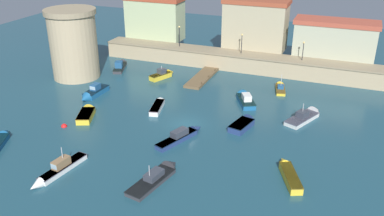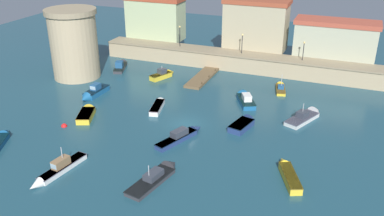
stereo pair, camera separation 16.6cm
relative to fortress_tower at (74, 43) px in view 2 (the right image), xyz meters
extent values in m
plane|color=#1E4756|center=(23.26, -9.58, -5.62)|extent=(126.54, 126.54, 0.00)
cube|color=tan|center=(23.26, 13.37, -4.28)|extent=(48.58, 3.73, 2.67)
cube|color=gray|center=(23.26, 13.37, -2.83)|extent=(48.58, 4.03, 0.24)
cube|color=#A9BA8A|center=(5.90, 17.49, 0.70)|extent=(10.64, 4.51, 7.29)
cube|color=tan|center=(25.26, 17.81, 1.03)|extent=(10.72, 5.15, 7.95)
cube|color=#9B442B|center=(25.26, 17.81, 5.35)|extent=(11.15, 5.36, 0.70)
cube|color=#A8AB8F|center=(38.68, 17.75, -0.21)|extent=(12.86, 5.03, 5.47)
cube|color=#A94835|center=(38.68, 17.75, 2.87)|extent=(13.38, 5.23, 0.70)
cylinder|color=tan|center=(0.00, 0.00, -0.46)|extent=(7.45, 7.45, 10.31)
cylinder|color=gray|center=(0.00, 0.00, 5.10)|extent=(8.04, 8.04, 0.80)
cube|color=brown|center=(19.50, 6.61, -5.42)|extent=(2.55, 9.80, 0.40)
cylinder|color=#493925|center=(20.65, 9.87, -5.27)|extent=(0.20, 0.20, 0.70)
cylinder|color=#493925|center=(20.65, 6.61, -5.27)|extent=(0.20, 0.20, 0.70)
cylinder|color=#493925|center=(20.65, 3.34, -5.27)|extent=(0.20, 0.20, 0.70)
cylinder|color=black|center=(12.70, 13.37, -1.01)|extent=(0.12, 0.12, 3.40)
sphere|color=#F9D172|center=(12.70, 13.37, 0.84)|extent=(0.32, 0.32, 0.32)
cylinder|color=black|center=(24.11, 13.37, -1.18)|extent=(0.12, 0.12, 3.06)
sphere|color=#F9D172|center=(24.11, 13.37, 0.50)|extent=(0.32, 0.32, 0.32)
cylinder|color=black|center=(34.29, 13.37, -1.33)|extent=(0.12, 0.12, 2.76)
sphere|color=#F9D172|center=(34.29, 13.37, 0.20)|extent=(0.32, 0.32, 0.32)
cube|color=gold|center=(10.57, -12.94, -5.21)|extent=(3.06, 4.30, 0.82)
cone|color=gold|center=(9.63, -10.64, -5.21)|extent=(1.91, 1.63, 1.61)
cube|color=brown|center=(10.57, -12.94, -4.84)|extent=(3.12, 4.39, 0.08)
cube|color=#195689|center=(7.20, -5.40, -5.21)|extent=(1.76, 4.61, 0.81)
cone|color=#195689|center=(7.13, -8.27, -5.21)|extent=(1.59, 1.32, 1.56)
cube|color=#0C2536|center=(7.20, -5.40, -4.85)|extent=(1.80, 4.70, 0.08)
cube|color=navy|center=(7.20, -5.46, -4.38)|extent=(1.09, 1.48, 0.86)
cube|color=#99B7C6|center=(7.18, -6.19, -4.33)|extent=(0.95, 0.08, 0.51)
cube|color=silver|center=(36.88, -3.35, -5.32)|extent=(3.91, 5.72, 0.60)
cone|color=silver|center=(38.25, -0.27, -5.32)|extent=(2.19, 2.00, 1.77)
cube|color=#545567|center=(36.88, -3.35, -5.06)|extent=(3.98, 5.84, 0.08)
cube|color=#333842|center=(36.89, -3.34, -4.62)|extent=(1.65, 1.78, 0.79)
cylinder|color=#B2B2B7|center=(36.88, -3.36, -4.09)|extent=(0.08, 0.08, 1.86)
cube|color=gold|center=(37.74, -17.53, -5.22)|extent=(3.06, 4.92, 0.79)
cone|color=gold|center=(36.51, -14.74, -5.22)|extent=(1.60, 1.70, 1.15)
cube|color=brown|center=(37.74, -17.53, -4.87)|extent=(3.12, 5.02, 0.08)
cube|color=#333338|center=(4.67, 5.79, -5.33)|extent=(3.11, 5.37, 0.59)
cone|color=#333338|center=(3.58, 8.85, -5.33)|extent=(1.77, 1.78, 1.38)
cube|color=black|center=(4.67, 5.79, -5.07)|extent=(3.17, 5.48, 0.08)
cube|color=navy|center=(4.90, 5.17, -4.51)|extent=(1.56, 1.64, 1.03)
cube|color=#99B7C6|center=(4.67, 5.79, -4.46)|extent=(1.02, 0.41, 0.62)
cube|color=navy|center=(24.03, -14.26, -5.31)|extent=(3.21, 6.01, 0.61)
cone|color=navy|center=(25.29, -10.85, -5.31)|extent=(1.57, 1.72, 1.16)
cube|color=#0E1B31|center=(24.03, -14.26, -5.04)|extent=(3.27, 6.13, 0.08)
cube|color=#333842|center=(24.20, -13.80, -4.64)|extent=(1.71, 2.38, 0.72)
cube|color=#99B7C6|center=(24.57, -12.79, -4.61)|extent=(0.88, 0.38, 0.43)
cube|color=#195689|center=(28.75, -0.64, -5.25)|extent=(3.77, 5.00, 0.74)
cone|color=#195689|center=(27.36, 1.99, -5.25)|extent=(2.10, 1.95, 1.68)
cube|color=#0E2E30|center=(28.75, -0.64, -4.92)|extent=(3.84, 5.10, 0.08)
cube|color=silver|center=(28.90, -0.91, -4.47)|extent=(1.78, 2.04, 0.82)
cube|color=#99B7C6|center=(28.49, -0.15, -4.43)|extent=(0.91, 0.52, 0.49)
cube|color=#333338|center=(25.07, -23.03, -5.38)|extent=(2.90, 6.11, 0.48)
cone|color=#333338|center=(25.75, -19.51, -5.38)|extent=(1.97, 1.70, 1.74)
cube|color=black|center=(25.07, -23.03, -5.18)|extent=(2.96, 6.23, 0.08)
cube|color=#333842|center=(25.17, -22.53, -4.83)|extent=(1.50, 2.28, 0.62)
cube|color=#99B7C6|center=(25.37, -21.49, -4.80)|extent=(1.01, 0.25, 0.37)
cylinder|color=#B2B2B7|center=(25.03, -23.22, -4.27)|extent=(0.08, 0.08, 1.73)
cube|color=gold|center=(13.18, 4.20, -5.21)|extent=(2.70, 4.06, 0.82)
cone|color=gold|center=(14.08, 6.43, -5.21)|extent=(1.60, 1.48, 1.30)
cube|color=brown|center=(13.18, 4.20, -4.83)|extent=(2.75, 4.14, 0.08)
cube|color=#333842|center=(13.29, 4.47, -4.40)|extent=(1.46, 1.49, 0.79)
cylinder|color=#B2B2B7|center=(13.29, 4.48, -4.16)|extent=(0.08, 0.08, 1.27)
cube|color=white|center=(18.02, -7.08, -5.26)|extent=(2.16, 4.62, 0.72)
cone|color=white|center=(17.39, -4.34, -5.26)|extent=(1.39, 1.47, 1.14)
cube|color=gray|center=(18.02, -7.08, -4.94)|extent=(2.20, 4.72, 0.08)
cube|color=white|center=(15.52, -24.19, -5.33)|extent=(1.94, 6.02, 0.58)
cone|color=white|center=(15.03, -27.77, -5.33)|extent=(1.28, 1.54, 1.10)
cube|color=#5B5364|center=(15.52, -24.19, -5.08)|extent=(1.98, 6.14, 0.08)
cube|color=olive|center=(15.50, -24.36, -4.60)|extent=(1.13, 2.07, 0.88)
cube|color=#99B7C6|center=(15.36, -25.34, -4.55)|extent=(0.79, 0.17, 0.53)
cylinder|color=#B2B2B7|center=(15.54, -24.06, -3.99)|extent=(0.08, 0.08, 2.10)
cube|color=navy|center=(30.18, -8.29, -5.21)|extent=(2.58, 4.06, 0.82)
cone|color=navy|center=(30.71, -6.00, -5.21)|extent=(1.88, 1.41, 1.69)
cube|color=black|center=(30.18, -8.29, -4.83)|extent=(2.63, 4.14, 0.08)
cube|color=gold|center=(32.41, 5.85, -5.37)|extent=(2.17, 4.21, 0.50)
cone|color=gold|center=(31.83, 8.31, -5.37)|extent=(1.44, 1.38, 1.21)
cube|color=brown|center=(32.41, 5.85, -5.16)|extent=(2.21, 4.30, 0.08)
cube|color=navy|center=(32.43, 5.75, -4.85)|extent=(1.07, 1.07, 0.55)
cube|color=#99B7C6|center=(32.33, 6.19, -4.82)|extent=(0.80, 0.24, 0.33)
cylinder|color=#B2B2B7|center=(32.48, 5.55, -3.96)|extent=(0.08, 0.08, 2.31)
cone|color=#195689|center=(4.23, -20.31, -5.28)|extent=(1.76, 1.81, 1.29)
sphere|color=red|center=(9.32, -15.88, -5.62)|extent=(0.76, 0.76, 0.76)
camera|label=1|loc=(41.32, -53.41, 18.18)|focal=39.00mm
camera|label=2|loc=(41.48, -53.35, 18.18)|focal=39.00mm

